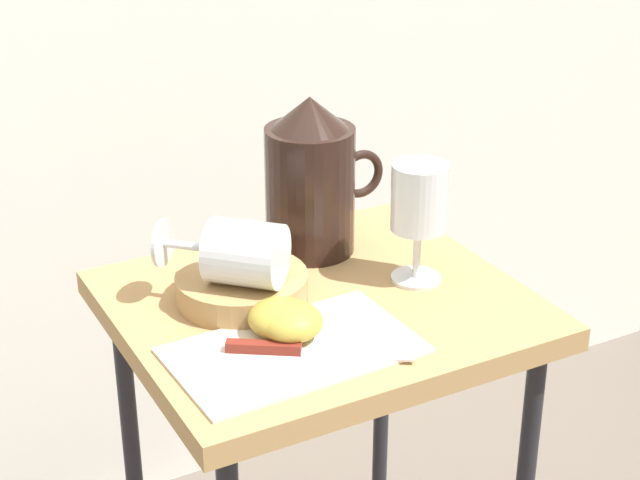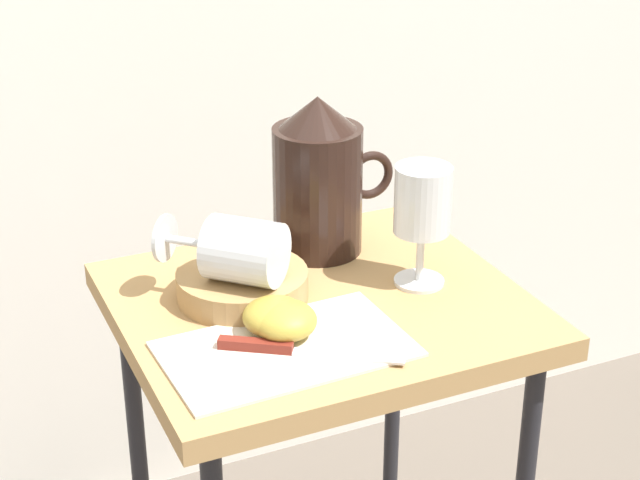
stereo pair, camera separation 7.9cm
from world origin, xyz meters
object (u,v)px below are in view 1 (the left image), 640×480
(pitcher, at_px, (311,189))
(wine_glass_upright, at_px, (419,204))
(table, at_px, (320,353))
(apple_half_right, at_px, (291,321))
(basket_tray, at_px, (242,287))
(knife, at_px, (291,350))
(wine_glass_tipped_near, at_px, (243,253))
(apple_half_left, at_px, (280,318))

(pitcher, xyz_separation_m, wine_glass_upright, (0.08, -0.14, 0.02))
(table, relative_size, apple_half_right, 9.03)
(basket_tray, relative_size, knife, 0.88)
(wine_glass_tipped_near, bearing_deg, pitcher, 36.37)
(wine_glass_upright, distance_m, apple_half_left, 0.23)
(pitcher, relative_size, wine_glass_upright, 1.36)
(basket_tray, height_order, knife, basket_tray)
(basket_tray, height_order, apple_half_left, apple_half_left)
(pitcher, bearing_deg, wine_glass_upright, -62.45)
(wine_glass_upright, distance_m, apple_half_right, 0.23)
(pitcher, relative_size, apple_half_left, 2.88)
(table, distance_m, pitcher, 0.22)
(pitcher, relative_size, apple_half_right, 2.88)
(apple_half_right, bearing_deg, pitcher, 56.84)
(basket_tray, distance_m, apple_half_right, 0.12)
(apple_half_left, distance_m, knife, 0.05)
(table, xyz_separation_m, wine_glass_tipped_near, (-0.09, 0.02, 0.15))
(apple_half_right, bearing_deg, table, 43.39)
(pitcher, distance_m, apple_half_left, 0.25)
(table, xyz_separation_m, pitcher, (0.06, 0.13, 0.17))
(apple_half_right, bearing_deg, knife, -115.90)
(wine_glass_upright, height_order, knife, wine_glass_upright)
(apple_half_right, relative_size, knife, 0.40)
(wine_glass_tipped_near, bearing_deg, apple_half_right, -80.51)
(apple_half_left, bearing_deg, table, 35.38)
(apple_half_left, bearing_deg, knife, -100.57)
(apple_half_right, distance_m, knife, 0.04)
(table, height_order, basket_tray, basket_tray)
(wine_glass_upright, bearing_deg, table, 174.30)
(table, relative_size, wine_glass_upright, 4.27)
(basket_tray, relative_size, apple_half_right, 2.19)
(table, relative_size, basket_tray, 4.13)
(apple_half_left, xyz_separation_m, knife, (-0.01, -0.04, -0.02))
(apple_half_right, xyz_separation_m, knife, (-0.02, -0.03, -0.02))
(table, xyz_separation_m, apple_half_left, (-0.08, -0.06, 0.10))
(wine_glass_tipped_near, relative_size, apple_half_right, 2.12)
(table, distance_m, knife, 0.16)
(basket_tray, distance_m, pitcher, 0.18)
(knife, bearing_deg, table, 48.53)
(basket_tray, xyz_separation_m, knife, (-0.01, -0.15, -0.01))
(pitcher, bearing_deg, basket_tray, -148.12)
(apple_half_right, bearing_deg, wine_glass_tipped_near, 99.49)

